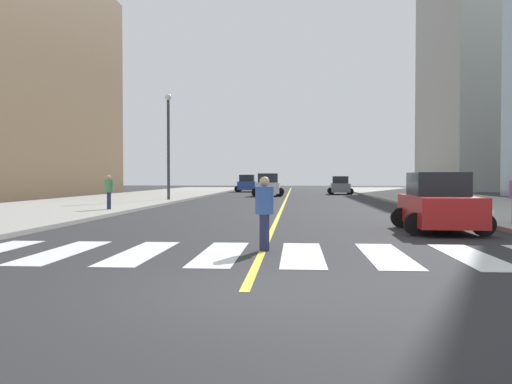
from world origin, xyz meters
TOP-DOWN VIEW (x-y plane):
  - ground_plane at (0.00, 0.00)m, footprint 220.00×220.00m
  - sidewalk_kerb_west at (-12.20, 20.00)m, footprint 10.00×120.00m
  - crosswalk_paint at (0.00, 4.00)m, footprint 13.50×4.00m
  - lane_divider_paint at (0.00, 40.00)m, footprint 0.16×80.00m
  - parking_garage_concrete at (28.84, 69.18)m, footprint 18.00×24.00m
  - car_white_nearest at (-1.76, 42.07)m, footprint 2.93×4.68m
  - car_red_second at (5.23, 9.50)m, footprint 2.66×4.20m
  - car_gray_third at (5.29, 48.08)m, footprint 2.68×4.19m
  - car_blue_fourth at (-5.05, 57.26)m, footprint 2.90×4.61m
  - pedestrian_crossing at (0.04, 4.56)m, footprint 0.42×0.42m
  - pedestrian_walking_west at (-8.35, 18.03)m, footprint 0.41×0.41m
  - street_lamp at (-8.20, 29.88)m, footprint 0.44×0.44m

SIDE VIEW (x-z plane):
  - ground_plane at x=0.00m, z-range 0.00..0.00m
  - lane_divider_paint at x=0.00m, z-range 0.00..0.01m
  - crosswalk_paint at x=0.00m, z-range 0.00..0.01m
  - sidewalk_kerb_west at x=-12.20m, z-range 0.00..0.15m
  - car_gray_third at x=5.29m, z-range -0.06..1.78m
  - car_red_second at x=5.23m, z-range -0.06..1.79m
  - pedestrian_crossing at x=0.04m, z-range 0.09..1.80m
  - car_blue_fourth at x=-5.05m, z-range -0.07..1.98m
  - car_white_nearest at x=-1.76m, z-range -0.07..2.01m
  - pedestrian_walking_west at x=-8.35m, z-range 0.23..1.90m
  - street_lamp at x=-8.20m, z-range 0.82..8.25m
  - parking_garage_concrete at x=28.84m, z-range 0.00..30.75m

